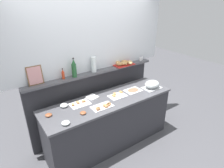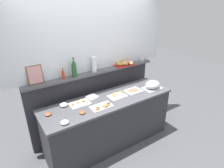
% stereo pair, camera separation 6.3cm
% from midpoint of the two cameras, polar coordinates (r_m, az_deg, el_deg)
% --- Properties ---
extents(ground_plane, '(12.00, 12.00, 0.00)m').
position_cam_midpoint_polar(ground_plane, '(4.10, -5.02, -12.15)').
color(ground_plane, '#4C4C51').
extents(buffet_counter, '(2.25, 0.67, 0.91)m').
position_cam_midpoint_polar(buffet_counter, '(3.41, -0.30, -11.14)').
color(buffet_counter, '#2D2D33').
rests_on(buffet_counter, ground_plane).
extents(back_ledge_unit, '(2.44, 0.22, 1.26)m').
position_cam_midpoint_polar(back_ledge_unit, '(3.67, -4.71, -4.59)').
color(back_ledge_unit, '#2D2D33').
rests_on(back_ledge_unit, ground_plane).
extents(upper_wall_panel, '(3.04, 0.08, 1.34)m').
position_cam_midpoint_polar(upper_wall_panel, '(3.26, -5.73, 15.38)').
color(upper_wall_panel, silver).
rests_on(upper_wall_panel, back_ledge_unit).
extents(sandwich_platter_rear, '(0.30, 0.20, 0.04)m').
position_cam_midpoint_polar(sandwich_platter_rear, '(3.25, 2.12, -3.45)').
color(sandwich_platter_rear, silver).
rests_on(sandwich_platter_rear, buffet_counter).
extents(sandwich_platter_front, '(0.31, 0.21, 0.04)m').
position_cam_midpoint_polar(sandwich_platter_front, '(3.07, -9.08, -5.70)').
color(sandwich_platter_front, white).
rests_on(sandwich_platter_front, buffet_counter).
extents(sandwich_platter_side, '(0.34, 0.19, 0.04)m').
position_cam_midpoint_polar(sandwich_platter_side, '(2.95, -2.27, -6.63)').
color(sandwich_platter_side, silver).
rests_on(sandwich_platter_side, buffet_counter).
extents(cold_cuts_platter, '(0.29, 0.22, 0.02)m').
position_cam_midpoint_polar(cold_cuts_platter, '(3.44, 6.85, -1.93)').
color(cold_cuts_platter, white).
rests_on(cold_cuts_platter, buffet_counter).
extents(serving_cloche, '(0.34, 0.24, 0.17)m').
position_cam_midpoint_polar(serving_cloche, '(3.56, 12.41, -0.26)').
color(serving_cloche, '#B7BABF').
rests_on(serving_cloche, buffet_counter).
extents(glass_bowl_large, '(0.11, 0.11, 0.04)m').
position_cam_midpoint_polar(glass_bowl_large, '(2.66, -13.20, -11.02)').
color(glass_bowl_large, silver).
rests_on(glass_bowl_large, buffet_counter).
extents(glass_bowl_medium, '(0.12, 0.12, 0.05)m').
position_cam_midpoint_polar(glass_bowl_medium, '(3.05, -13.55, -6.05)').
color(glass_bowl_medium, silver).
rests_on(glass_bowl_medium, buffet_counter).
extents(condiment_bowl_teal, '(0.09, 0.09, 0.03)m').
position_cam_midpoint_polar(condiment_bowl_teal, '(2.83, -8.16, -8.35)').
color(condiment_bowl_teal, brown).
rests_on(condiment_bowl_teal, buffet_counter).
extents(condiment_bowl_dark, '(0.10, 0.10, 0.03)m').
position_cam_midpoint_polar(condiment_bowl_dark, '(2.90, -17.84, -8.52)').
color(condiment_bowl_dark, brown).
rests_on(condiment_bowl_dark, buffet_counter).
extents(napkin_stack, '(0.20, 0.20, 0.02)m').
position_cam_midpoint_polar(napkin_stack, '(3.22, -5.38, -3.85)').
color(napkin_stack, white).
rests_on(napkin_stack, buffet_counter).
extents(wine_bottle_green, '(0.08, 0.08, 0.32)m').
position_cam_midpoint_polar(wine_bottle_green, '(3.12, -10.60, 4.60)').
color(wine_bottle_green, '#23562D').
rests_on(wine_bottle_green, back_ledge_unit).
extents(hot_sauce_bottle, '(0.04, 0.04, 0.18)m').
position_cam_midpoint_polar(hot_sauce_bottle, '(3.11, -13.71, 2.92)').
color(hot_sauce_bottle, red).
rests_on(hot_sauce_bottle, back_ledge_unit).
extents(salt_shaker, '(0.03, 0.03, 0.09)m').
position_cam_midpoint_polar(salt_shaker, '(3.93, 9.13, 7.41)').
color(salt_shaker, white).
rests_on(salt_shaker, back_ledge_unit).
extents(pepper_shaker, '(0.03, 0.03, 0.09)m').
position_cam_midpoint_polar(pepper_shaker, '(3.96, 9.61, 7.50)').
color(pepper_shaker, white).
rests_on(pepper_shaker, back_ledge_unit).
extents(bread_basket, '(0.40, 0.30, 0.08)m').
position_cam_midpoint_polar(bread_basket, '(3.64, 4.09, 6.14)').
color(bread_basket, '#B2231E').
rests_on(bread_basket, back_ledge_unit).
extents(framed_picture, '(0.22, 0.06, 0.28)m').
position_cam_midpoint_polar(framed_picture, '(3.02, -21.30, 2.54)').
color(framed_picture, brown).
rests_on(framed_picture, back_ledge_unit).
extents(water_carafe, '(0.09, 0.09, 0.26)m').
position_cam_midpoint_polar(water_carafe, '(3.30, -4.82, 5.84)').
color(water_carafe, silver).
rests_on(water_carafe, back_ledge_unit).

